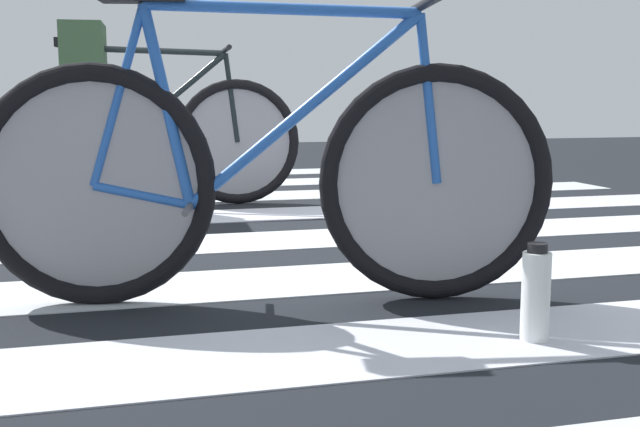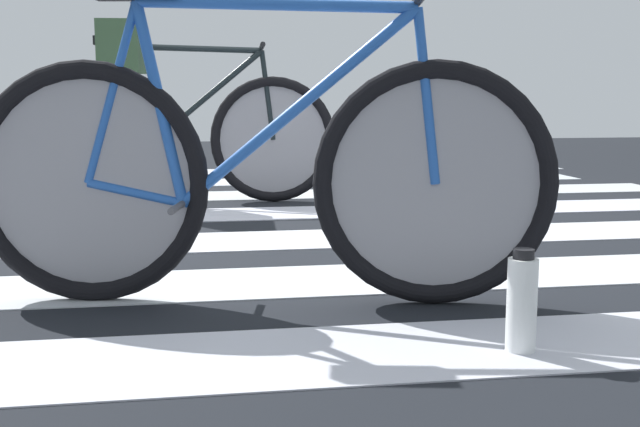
{
  "view_description": "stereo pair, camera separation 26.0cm",
  "coord_description": "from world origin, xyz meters",
  "px_view_note": "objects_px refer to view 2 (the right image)",
  "views": [
    {
      "loc": [
        -0.61,
        -3.56,
        0.64
      ],
      "look_at": [
        0.05,
        -1.11,
        0.26
      ],
      "focal_mm": 44.59,
      "sensor_mm": 36.0,
      "label": 1
    },
    {
      "loc": [
        -0.35,
        -3.56,
        0.64
      ],
      "look_at": [
        0.05,
        -1.11,
        0.26
      ],
      "focal_mm": 44.59,
      "sensor_mm": 36.0,
      "label": 2
    }
  ],
  "objects_px": {
    "bicycle_2_of_2": "(182,135)",
    "cyclist_2_of_2": "(125,87)",
    "bicycle_1_of_2": "(259,174)",
    "water_bottle": "(522,303)"
  },
  "relations": [
    {
      "from": "bicycle_1_of_2",
      "to": "cyclist_2_of_2",
      "type": "height_order",
      "value": "cyclist_2_of_2"
    },
    {
      "from": "bicycle_2_of_2",
      "to": "water_bottle",
      "type": "distance_m",
      "value": 2.95
    },
    {
      "from": "bicycle_1_of_2",
      "to": "bicycle_2_of_2",
      "type": "bearing_deg",
      "value": 107.04
    },
    {
      "from": "cyclist_2_of_2",
      "to": "water_bottle",
      "type": "distance_m",
      "value": 3.11
    },
    {
      "from": "bicycle_2_of_2",
      "to": "cyclist_2_of_2",
      "type": "height_order",
      "value": "cyclist_2_of_2"
    },
    {
      "from": "cyclist_2_of_2",
      "to": "water_bottle",
      "type": "height_order",
      "value": "cyclist_2_of_2"
    },
    {
      "from": "cyclist_2_of_2",
      "to": "bicycle_1_of_2",
      "type": "bearing_deg",
      "value": -72.69
    },
    {
      "from": "bicycle_1_of_2",
      "to": "water_bottle",
      "type": "relative_size",
      "value": 6.77
    },
    {
      "from": "bicycle_2_of_2",
      "to": "water_bottle",
      "type": "bearing_deg",
      "value": -70.09
    },
    {
      "from": "bicycle_1_of_2",
      "to": "cyclist_2_of_2",
      "type": "xyz_separation_m",
      "value": [
        -0.55,
        2.28,
        0.27
      ]
    }
  ]
}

